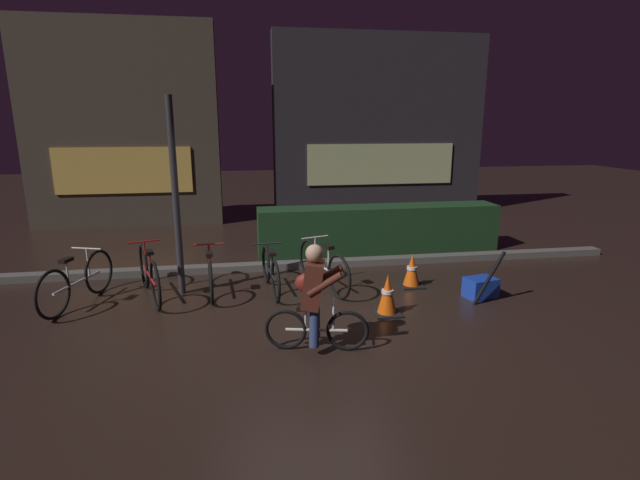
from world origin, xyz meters
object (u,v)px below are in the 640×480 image
object	(u,v)px
parked_bike_center_left	(210,272)
cyclist	(314,297)
parked_bike_center_right	(271,271)
closed_umbrella	(489,278)
traffic_cone_far	(412,271)
street_post	(176,199)
parked_bike_leftmost	(77,281)
parked_bike_right_mid	(323,267)
traffic_cone_near	(387,295)
parked_bike_left_mid	(149,274)
blue_crate	(481,288)

from	to	relation	value
parked_bike_center_left	cyclist	world-z (taller)	cyclist
parked_bike_center_left	parked_bike_center_right	size ratio (longest dim) A/B	1.01
closed_umbrella	traffic_cone_far	bearing A→B (deg)	131.20
parked_bike_center_left	closed_umbrella	bearing A→B (deg)	-110.22
street_post	traffic_cone_far	bearing A→B (deg)	-4.29
parked_bike_leftmost	parked_bike_right_mid	world-z (taller)	parked_bike_right_mid
parked_bike_leftmost	closed_umbrella	bearing A→B (deg)	-80.18
traffic_cone_near	cyclist	distance (m)	1.45
street_post	traffic_cone_far	xyz separation A→B (m)	(3.55, -0.27, -1.20)
cyclist	parked_bike_left_mid	bearing A→B (deg)	148.88
blue_crate	street_post	bearing A→B (deg)	168.42
closed_umbrella	blue_crate	bearing A→B (deg)	84.77
street_post	parked_bike_leftmost	world-z (taller)	street_post
traffic_cone_near	closed_umbrella	bearing A→B (deg)	5.54
traffic_cone_near	street_post	bearing A→B (deg)	155.34
parked_bike_leftmost	closed_umbrella	distance (m)	5.84
parked_bike_center_right	traffic_cone_far	world-z (taller)	parked_bike_center_right
traffic_cone_near	parked_bike_center_right	bearing A→B (deg)	142.02
parked_bike_center_left	closed_umbrella	size ratio (longest dim) A/B	1.82
parked_bike_leftmost	parked_bike_center_left	world-z (taller)	parked_bike_leftmost
parked_bike_left_mid	traffic_cone_near	distance (m)	3.47
traffic_cone_far	closed_umbrella	xyz separation A→B (m)	(0.83, -0.88, 0.13)
parked_bike_right_mid	parked_bike_center_left	bearing A→B (deg)	70.14
street_post	closed_umbrella	world-z (taller)	street_post
closed_umbrella	parked_bike_center_left	bearing A→B (deg)	162.65
street_post	traffic_cone_near	distance (m)	3.33
traffic_cone_near	traffic_cone_far	bearing A→B (deg)	55.22
parked_bike_left_mid	parked_bike_center_right	xyz separation A→B (m)	(1.77, -0.00, -0.04)
traffic_cone_near	closed_umbrella	world-z (taller)	closed_umbrella
parked_bike_center_right	street_post	bearing A→B (deg)	78.62
street_post	blue_crate	bearing A→B (deg)	-11.58
street_post	parked_bike_right_mid	bearing A→B (deg)	-3.29
traffic_cone_near	blue_crate	bearing A→B (deg)	14.38
parked_bike_right_mid	traffic_cone_far	distance (m)	1.40
closed_umbrella	parked_bike_right_mid	bearing A→B (deg)	153.27
parked_bike_left_mid	closed_umbrella	xyz separation A→B (m)	(4.81, -1.02, 0.02)
street_post	traffic_cone_near	world-z (taller)	street_post
parked_bike_right_mid	traffic_cone_far	xyz separation A→B (m)	(1.39, -0.14, -0.10)
parked_bike_left_mid	cyclist	size ratio (longest dim) A/B	1.35
blue_crate	closed_umbrella	xyz separation A→B (m)	(-0.01, -0.25, 0.24)
parked_bike_left_mid	parked_bike_center_left	bearing A→B (deg)	-103.84
parked_bike_left_mid	traffic_cone_near	xyz separation A→B (m)	(3.27, -1.17, -0.09)
cyclist	parked_bike_center_right	bearing A→B (deg)	112.46
parked_bike_leftmost	closed_umbrella	world-z (taller)	closed_umbrella
street_post	traffic_cone_near	size ratio (longest dim) A/B	5.14
blue_crate	parked_bike_right_mid	bearing A→B (deg)	160.86
parked_bike_center_left	traffic_cone_far	bearing A→B (deg)	-98.55
parked_bike_left_mid	traffic_cone_far	world-z (taller)	parked_bike_left_mid
parked_bike_leftmost	parked_bike_center_left	distance (m)	1.83
parked_bike_right_mid	traffic_cone_far	size ratio (longest dim) A/B	3.05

